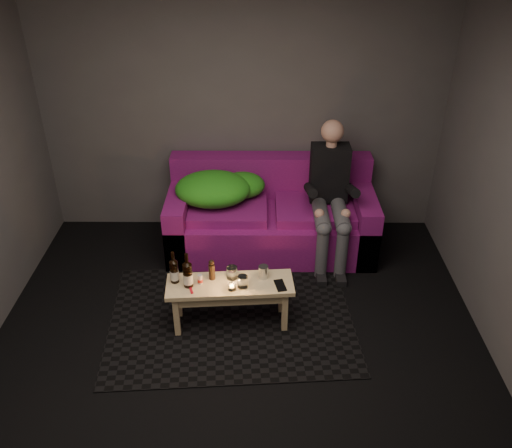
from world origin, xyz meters
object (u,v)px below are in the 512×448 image
at_px(person, 330,192).
at_px(steel_cup, 263,272).
at_px(beer_bottle_a, 174,271).
at_px(coffee_table, 230,290).
at_px(sofa, 271,218).
at_px(beer_bottle_b, 188,274).

distance_m(person, steel_cup, 1.18).
bearing_deg(beer_bottle_a, coffee_table, -2.38).
relative_size(sofa, beer_bottle_b, 6.54).
xyz_separation_m(person, coffee_table, (-0.91, -1.05, -0.35)).
bearing_deg(steel_cup, beer_bottle_a, -175.19).
height_order(beer_bottle_b, steel_cup, beer_bottle_b).
relative_size(person, beer_bottle_a, 4.71).
bearing_deg(beer_bottle_b, steel_cup, 10.90).
bearing_deg(beer_bottle_a, person, 37.21).
xyz_separation_m(person, beer_bottle_b, (-1.24, -1.08, -0.16)).
xyz_separation_m(sofa, person, (0.55, -0.16, 0.38)).
height_order(beer_bottle_a, steel_cup, beer_bottle_a).
xyz_separation_m(sofa, beer_bottle_b, (-0.68, -1.25, 0.22)).
relative_size(person, steel_cup, 12.33).
distance_m(coffee_table, beer_bottle_b, 0.38).
relative_size(sofa, person, 1.50).
bearing_deg(sofa, beer_bottle_a, -123.85).
distance_m(beer_bottle_a, steel_cup, 0.72).
bearing_deg(beer_bottle_a, beer_bottle_b, -25.45).
bearing_deg(person, coffee_table, -130.96).
bearing_deg(steel_cup, beer_bottle_b, -169.10).
bearing_deg(person, sofa, 163.45).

